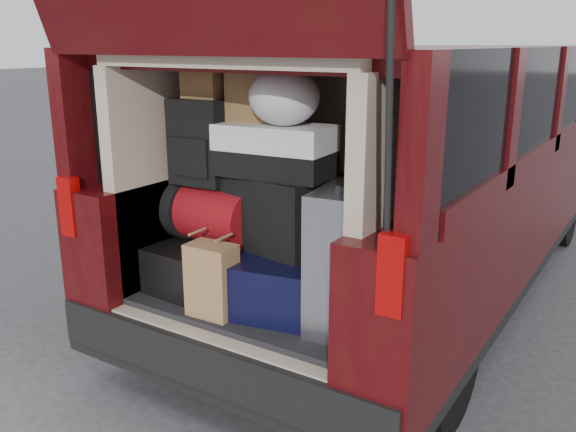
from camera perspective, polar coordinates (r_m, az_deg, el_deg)
name	(u,v)px	position (r m, az deg, el deg)	size (l,w,h in m)	color
ground	(253,408)	(3.28, -3.30, -17.47)	(80.00, 80.00, 0.00)	#343436
minivan	(402,172)	(4.46, 10.62, 4.11)	(1.90, 5.35, 2.77)	black
load_floor	(282,338)	(3.33, -0.56, -11.35)	(1.24, 1.05, 0.55)	black
black_hardshell	(211,263)	(3.28, -7.25, -4.43)	(0.44, 0.60, 0.24)	black
navy_hardshell	(280,277)	(3.03, -0.74, -5.77)	(0.50, 0.61, 0.27)	black
silver_roller	(349,259)	(2.73, 5.70, -4.06)	(0.27, 0.43, 0.65)	silver
kraft_bag	(212,280)	(2.90, -7.13, -5.98)	(0.23, 0.14, 0.35)	#AD784E
red_duffel	(217,214)	(3.18, -6.67, 0.23)	(0.48, 0.32, 0.32)	maroon
black_soft_case	(276,212)	(3.00, -1.14, 0.40)	(0.51, 0.31, 0.37)	black
backpack	(201,142)	(3.12, -8.12, 6.88)	(0.30, 0.18, 0.43)	black
twotone_duffel	(275,150)	(2.92, -1.24, 6.16)	(0.55, 0.29, 0.25)	silver
grocery_sack_lower	(206,79)	(3.11, -7.65, 12.58)	(0.20, 0.17, 0.19)	brown
grocery_sack_upper	(255,96)	(3.03, -3.11, 11.11)	(0.24, 0.19, 0.24)	brown
plastic_bag_center	(284,97)	(2.83, -0.38, 11.11)	(0.33, 0.31, 0.27)	silver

